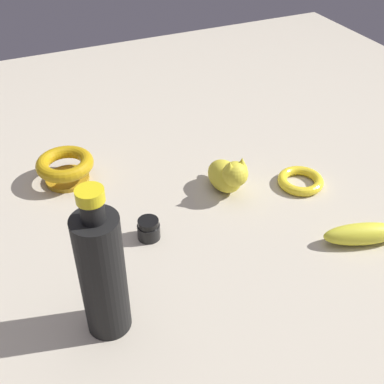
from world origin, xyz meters
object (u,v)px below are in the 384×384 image
(nail_polish_jar, at_px, (148,229))
(cat_figurine, at_px, (228,175))
(bangle, at_px, (300,181))
(banana, at_px, (363,234))
(bowl, at_px, (65,166))
(bottle_tall, at_px, (102,273))

(nail_polish_jar, distance_m, cat_figurine, 0.21)
(bangle, height_order, nail_polish_jar, nail_polish_jar)
(banana, height_order, cat_figurine, cat_figurine)
(bangle, relative_size, bowl, 0.80)
(banana, relative_size, bottle_tall, 0.57)
(bangle, height_order, bottle_tall, bottle_tall)
(bottle_tall, bearing_deg, bowl, -3.75)
(banana, bearing_deg, bottle_tall, 16.47)
(banana, xyz_separation_m, bottle_tall, (0.01, 0.48, 0.09))
(bowl, xyz_separation_m, nail_polish_jar, (-0.25, -0.10, -0.02))
(banana, bearing_deg, nail_polish_jar, -8.35)
(bangle, relative_size, nail_polish_jar, 2.30)
(bowl, bearing_deg, nail_polish_jar, -158.00)
(bangle, distance_m, bowl, 0.51)
(bowl, xyz_separation_m, banana, (-0.42, -0.46, -0.02))
(bowl, xyz_separation_m, cat_figurine, (-0.18, -0.30, 0.00))
(bowl, relative_size, nail_polish_jar, 2.86)
(banana, xyz_separation_m, cat_figurine, (0.25, 0.16, 0.02))
(bowl, distance_m, cat_figurine, 0.35)
(nail_polish_jar, xyz_separation_m, cat_figurine, (0.07, -0.20, 0.02))
(bowl, height_order, banana, bowl)
(bowl, height_order, bottle_tall, bottle_tall)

